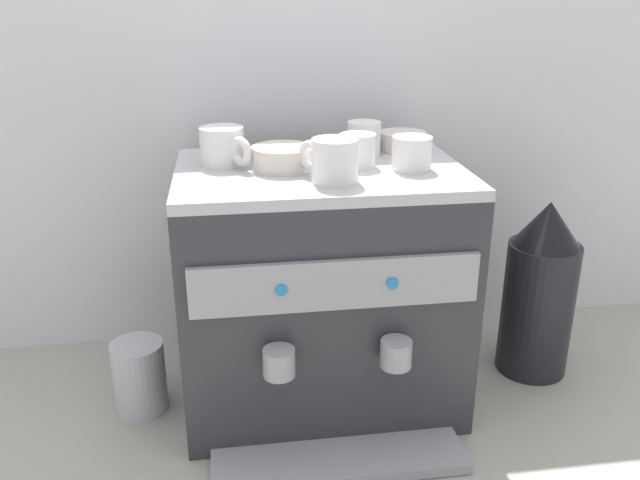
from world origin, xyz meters
name	(u,v)px	position (x,y,z in m)	size (l,w,h in m)	color
ground_plane	(320,390)	(0.00, 0.00, 0.00)	(4.00, 4.00, 0.00)	#9E998E
tiled_backsplash_wall	(302,141)	(0.00, 0.30, 0.48)	(2.80, 0.03, 0.96)	silver
espresso_machine	(320,288)	(0.00, 0.00, 0.25)	(0.54, 0.49, 0.50)	#2D2D33
ceramic_cup_0	(356,150)	(0.07, 0.01, 0.53)	(0.07, 0.10, 0.06)	white
ceramic_cup_1	(365,138)	(0.10, 0.09, 0.53)	(0.08, 0.09, 0.07)	white
ceramic_cup_2	(333,160)	(0.01, -0.10, 0.53)	(0.10, 0.11, 0.08)	white
ceramic_cup_3	(412,153)	(0.17, -0.03, 0.53)	(0.07, 0.11, 0.06)	white
ceramic_cup_4	(224,146)	(-0.18, 0.04, 0.53)	(0.10, 0.11, 0.07)	white
ceramic_bowl_0	(283,159)	(-0.07, 0.00, 0.52)	(0.12, 0.12, 0.04)	beige
ceramic_bowl_1	(402,141)	(0.19, 0.12, 0.51)	(0.10, 0.10, 0.04)	beige
coffee_grinder	(539,291)	(0.49, 0.02, 0.19)	(0.15, 0.15, 0.40)	black
milk_pitcher	(140,377)	(-0.37, -0.01, 0.08)	(0.11, 0.11, 0.15)	#B7B7BC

